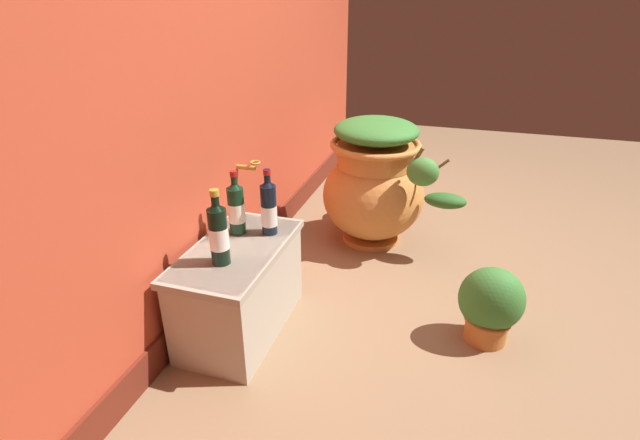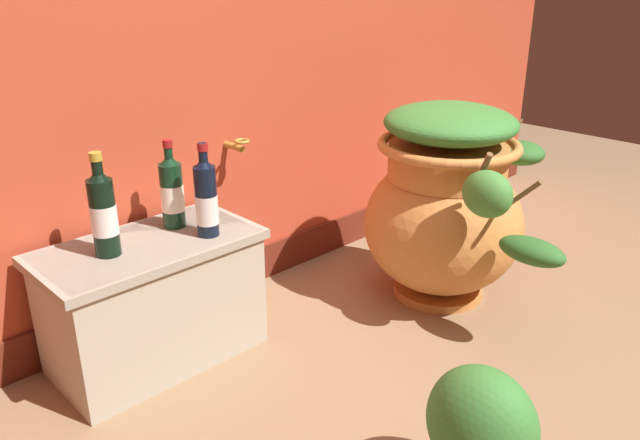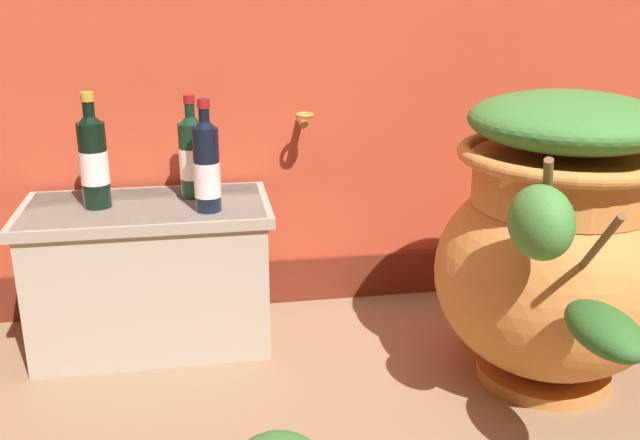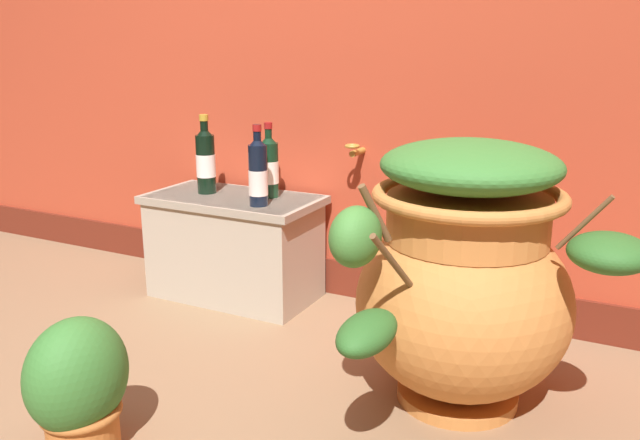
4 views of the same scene
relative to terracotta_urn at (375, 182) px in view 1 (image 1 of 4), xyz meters
The scene contains 8 objects.
ground_plane 0.86m from the terracotta_urn, 139.34° to the right, with size 7.00×7.00×0.00m, color #896B4C.
back_wall 1.29m from the terracotta_urn, 129.85° to the left, with size 4.40×0.33×2.60m.
terracotta_urn is the anchor object (origin of this frame).
stone_ledge 1.11m from the terracotta_urn, 159.26° to the left, with size 0.68×0.37×0.42m.
wine_bottle_left 1.23m from the terracotta_urn, 161.27° to the left, with size 0.08×0.08×0.31m.
wine_bottle_middle 0.93m from the terracotta_urn, 160.25° to the left, with size 0.07×0.07×0.30m.
wine_bottle_right 1.01m from the terracotta_urn, 153.49° to the left, with size 0.07×0.07×0.29m.
potted_shrub 1.05m from the terracotta_urn, 139.44° to the right, with size 0.22×0.28×0.36m.
Camera 1 is at (-2.01, 0.03, 1.39)m, focal length 26.58 mm.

